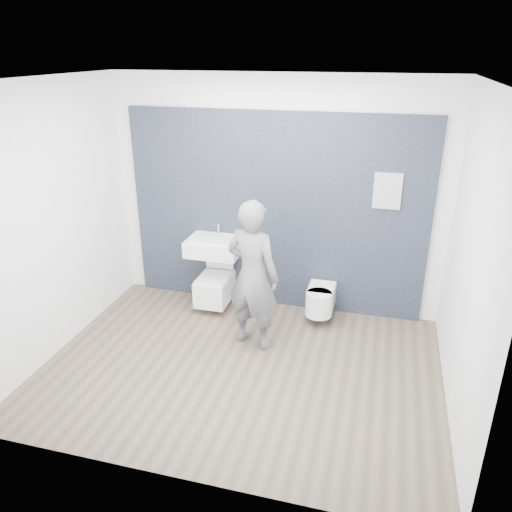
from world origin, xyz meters
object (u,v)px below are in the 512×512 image
(toilet_square, at_px, (215,287))
(toilet_rounded, at_px, (320,300))
(washbasin, at_px, (214,246))
(visitor, at_px, (253,276))

(toilet_square, relative_size, toilet_rounded, 1.37)
(washbasin, xyz_separation_m, visitor, (0.68, -0.73, 0.01))
(washbasin, relative_size, toilet_square, 0.87)
(toilet_rounded, relative_size, visitor, 0.33)
(toilet_square, distance_m, toilet_rounded, 1.32)
(washbasin, relative_size, visitor, 0.39)
(washbasin, bearing_deg, toilet_square, -90.00)
(toilet_square, xyz_separation_m, visitor, (0.68, -0.70, 0.55))
(toilet_rounded, xyz_separation_m, visitor, (-0.64, -0.70, 0.55))
(washbasin, height_order, toilet_square, washbasin)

